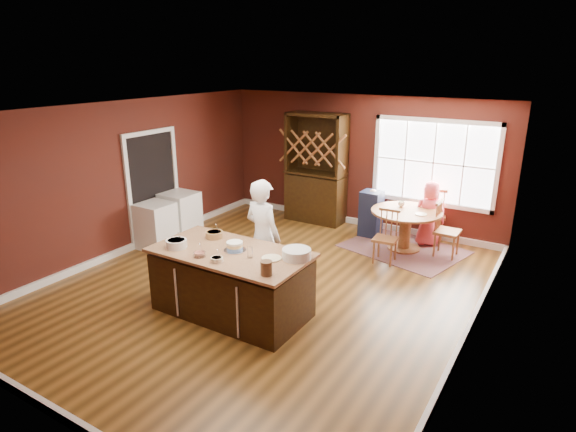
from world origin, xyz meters
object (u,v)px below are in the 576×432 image
(baker, at_px, (263,237))
(layer_cake, at_px, (235,246))
(chair_north, at_px, (434,213))
(toddler, at_px, (375,197))
(seated_woman, at_px, (430,214))
(washer, at_px, (156,226))
(kitchen_island, at_px, (232,284))
(hutch, at_px, (316,169))
(chair_east, at_px, (448,229))
(chair_south, at_px, (386,237))
(dryer, at_px, (180,215))
(dining_table, at_px, (406,222))
(high_chair, at_px, (371,213))

(baker, xyz_separation_m, layer_cake, (0.03, -0.71, 0.11))
(baker, xyz_separation_m, chair_north, (1.55, 3.58, -0.34))
(toddler, bearing_deg, chair_north, 24.77)
(seated_woman, xyz_separation_m, washer, (-4.25, -2.79, -0.19))
(baker, bearing_deg, toddler, -89.16)
(layer_cake, bearing_deg, kitchen_island, -133.61)
(chair_north, relative_size, hutch, 0.46)
(chair_east, height_order, chair_south, chair_east)
(chair_east, height_order, dryer, chair_east)
(chair_north, xyz_separation_m, toddler, (-1.03, -0.48, 0.28))
(kitchen_island, bearing_deg, hutch, 102.59)
(chair_east, distance_m, chair_south, 1.18)
(seated_woman, bearing_deg, layer_cake, 40.69)
(kitchen_island, distance_m, dining_table, 3.74)
(kitchen_island, bearing_deg, chair_south, 66.89)
(baker, height_order, layer_cake, baker)
(chair_east, relative_size, chair_north, 0.96)
(baker, xyz_separation_m, dryer, (-2.69, 1.07, -0.42))
(high_chair, relative_size, washer, 1.11)
(baker, height_order, washer, baker)
(layer_cake, height_order, toddler, layer_cake)
(layer_cake, height_order, seated_woman, seated_woman)
(high_chair, relative_size, hutch, 0.41)
(hutch, relative_size, dryer, 2.54)
(baker, relative_size, chair_east, 1.72)
(high_chair, height_order, hutch, hutch)
(chair_south, height_order, hutch, hutch)
(chair_south, distance_m, washer, 4.17)
(dining_table, relative_size, toddler, 4.88)
(layer_cake, bearing_deg, high_chair, 83.74)
(chair_north, distance_m, dryer, 4.93)
(kitchen_island, height_order, high_chair, high_chair)
(chair_east, distance_m, high_chair, 1.58)
(seated_woman, bearing_deg, hutch, -31.36)
(chair_north, xyz_separation_m, high_chair, (-1.10, -0.47, -0.06))
(layer_cake, height_order, hutch, hutch)
(kitchen_island, distance_m, chair_south, 3.01)
(kitchen_island, xyz_separation_m, seated_woman, (1.58, 3.98, 0.18))
(dining_table, bearing_deg, chair_south, -97.58)
(chair_north, bearing_deg, layer_cake, 55.37)
(kitchen_island, height_order, dining_table, kitchen_island)
(chair_east, distance_m, chair_north, 0.88)
(chair_south, bearing_deg, toddler, 115.90)
(toddler, relative_size, washer, 0.30)
(hutch, bearing_deg, dining_table, -15.48)
(chair_south, height_order, chair_north, chair_north)
(layer_cake, bearing_deg, chair_north, 70.55)
(dining_table, bearing_deg, washer, -149.51)
(layer_cake, distance_m, chair_south, 2.99)
(chair_north, distance_m, washer, 5.28)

